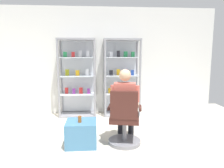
% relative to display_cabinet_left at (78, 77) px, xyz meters
% --- Properties ---
extents(back_wall, '(6.00, 0.10, 2.70)m').
position_rel_display_cabinet_left_xyz_m(back_wall, '(0.55, 0.24, 0.39)').
color(back_wall, silver).
rests_on(back_wall, ground).
extents(display_cabinet_left, '(0.90, 0.45, 1.90)m').
position_rel_display_cabinet_left_xyz_m(display_cabinet_left, '(0.00, 0.00, 0.00)').
color(display_cabinet_left, gray).
rests_on(display_cabinet_left, ground).
extents(display_cabinet_right, '(0.90, 0.45, 1.90)m').
position_rel_display_cabinet_left_xyz_m(display_cabinet_right, '(1.10, -0.00, -0.00)').
color(display_cabinet_right, gray).
rests_on(display_cabinet_right, ground).
extents(office_chair, '(0.61, 0.57, 0.96)m').
position_rel_display_cabinet_left_xyz_m(office_chair, '(0.93, -1.83, -0.57)').
color(office_chair, slate).
rests_on(office_chair, ground).
extents(seated_shopkeeper, '(0.54, 0.61, 1.29)m').
position_rel_display_cabinet_left_xyz_m(seated_shopkeeper, '(0.96, -1.67, -0.25)').
color(seated_shopkeeper, black).
rests_on(seated_shopkeeper, ground).
extents(storage_crate, '(0.51, 0.47, 0.42)m').
position_rel_display_cabinet_left_xyz_m(storage_crate, '(0.20, -1.78, -0.76)').
color(storage_crate, teal).
rests_on(storage_crate, ground).
extents(tea_glass, '(0.06, 0.06, 0.11)m').
position_rel_display_cabinet_left_xyz_m(tea_glass, '(0.18, -1.83, -0.49)').
color(tea_glass, brown).
rests_on(tea_glass, storage_crate).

